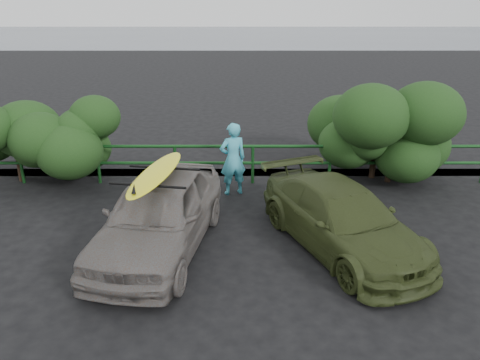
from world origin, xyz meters
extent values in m
plane|color=black|center=(0.00, 0.00, 0.00)|extent=(80.00, 80.00, 0.00)
plane|color=#545B67|center=(0.00, 60.00, 0.00)|extent=(200.00, 200.00, 0.00)
imported|color=slate|center=(-0.85, 1.52, 0.73)|extent=(2.44, 4.53, 1.46)
imported|color=#35401C|center=(2.60, 1.57, 0.61)|extent=(3.22, 4.53, 1.22)
imported|color=#43B3CB|center=(0.50, 4.28, 0.90)|extent=(0.76, 0.62, 1.79)
ellipsoid|color=yellow|center=(-0.85, 1.52, 1.55)|extent=(0.95, 2.59, 0.08)
camera|label=1|loc=(0.66, -6.44, 4.47)|focal=35.00mm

